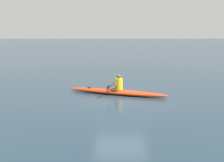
{
  "coord_description": "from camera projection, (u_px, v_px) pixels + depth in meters",
  "views": [
    {
      "loc": [
        0.6,
        12.23,
        3.24
      ],
      "look_at": [
        0.44,
        1.35,
        1.12
      ],
      "focal_mm": 42.96,
      "sensor_mm": 36.0,
      "label": 1
    }
  ],
  "objects": [
    {
      "name": "kayak",
      "position": [
        117.0,
        92.0,
        13.43
      ],
      "size": [
        5.0,
        2.31,
        0.26
      ],
      "color": "red",
      "rests_on": "ground"
    },
    {
      "name": "kayaker",
      "position": [
        118.0,
        83.0,
        13.32
      ],
      "size": [
        0.84,
        2.2,
        0.78
      ],
      "color": "yellow",
      "rests_on": "kayak"
    },
    {
      "name": "ground_plane",
      "position": [
        121.0,
        99.0,
        12.63
      ],
      "size": [
        160.0,
        160.0,
        0.0
      ],
      "primitive_type": "plane",
      "color": "#233847"
    }
  ]
}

